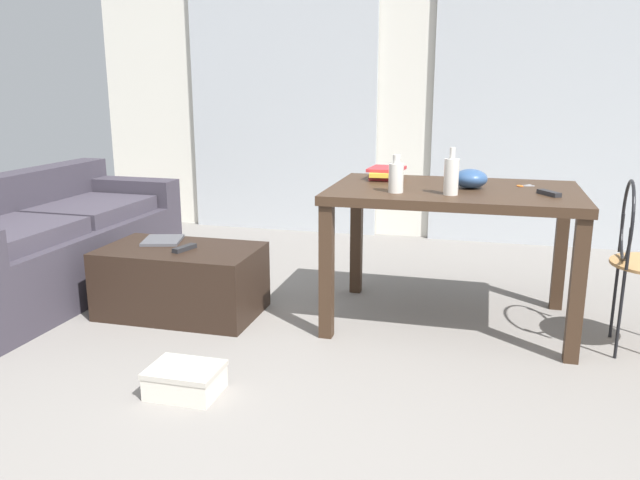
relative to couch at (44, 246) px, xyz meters
name	(u,v)px	position (x,y,z in m)	size (l,w,h in m)	color
ground_plane	(351,319)	(2.02, 0.03, -0.31)	(8.60, 8.60, 0.00)	gray
wall_back	(407,91)	(2.02, 2.22, 0.95)	(5.73, 0.10, 2.52)	silver
curtains	(405,112)	(2.02, 2.13, 0.78)	(3.92, 0.03, 2.18)	#B2B7BC
couch	(44,246)	(0.00, 0.00, 0.00)	(0.88, 1.99, 0.76)	#38333D
coffee_table	(182,281)	(1.03, -0.12, -0.11)	(0.91, 0.55, 0.40)	black
craft_table	(453,206)	(2.56, 0.14, 0.36)	(1.34, 0.88, 0.77)	#382619
bottle_near	(451,176)	(2.55, -0.08, 0.56)	(0.08, 0.08, 0.24)	beige
bottle_far	(396,177)	(2.27, -0.08, 0.55)	(0.08, 0.08, 0.20)	beige
bowl	(471,179)	(2.64, 0.16, 0.52)	(0.18, 0.18, 0.10)	#2D4C7A
book_stack	(387,173)	(2.15, 0.39, 0.50)	(0.21, 0.30, 0.07)	red
tv_remote_on_table	(549,193)	(3.04, 0.03, 0.48)	(0.04, 0.15, 0.02)	#232326
scissors	(523,186)	(2.93, 0.30, 0.47)	(0.10, 0.08, 0.00)	#9EA0A5
tv_remote_primary	(185,248)	(1.08, -0.17, 0.10)	(0.04, 0.16, 0.03)	#232326
magazine	(163,240)	(0.86, -0.01, 0.10)	(0.22, 0.25, 0.02)	#4C4C51
shoebox	(185,380)	(1.50, -1.04, -0.25)	(0.31, 0.24, 0.12)	beige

